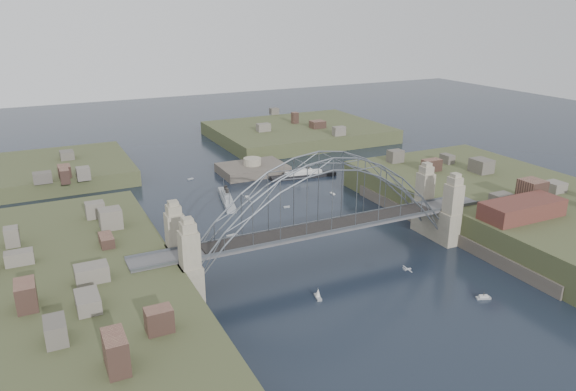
# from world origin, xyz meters

# --- Properties ---
(ground) EXTENTS (500.00, 500.00, 0.00)m
(ground) POSITION_xyz_m (0.00, 0.00, 0.00)
(ground) COLOR black
(ground) RESTS_ON ground
(bridge) EXTENTS (84.00, 13.80, 24.60)m
(bridge) POSITION_xyz_m (0.00, 0.00, 12.32)
(bridge) COLOR #555457
(bridge) RESTS_ON ground
(shore_west) EXTENTS (50.50, 90.00, 12.00)m
(shore_west) POSITION_xyz_m (-57.32, 0.00, 1.97)
(shore_west) COLOR #3F4526
(shore_west) RESTS_ON ground
(shore_east) EXTENTS (50.50, 90.00, 12.00)m
(shore_east) POSITION_xyz_m (57.32, 0.00, 1.97)
(shore_east) COLOR #3F4526
(shore_east) RESTS_ON ground
(headland_nw) EXTENTS (60.00, 45.00, 9.00)m
(headland_nw) POSITION_xyz_m (-55.00, 95.00, 0.50)
(headland_nw) COLOR #3F4526
(headland_nw) RESTS_ON ground
(headland_ne) EXTENTS (70.00, 55.00, 9.50)m
(headland_ne) POSITION_xyz_m (50.00, 110.00, 0.75)
(headland_ne) COLOR #3F4526
(headland_ne) RESTS_ON ground
(fort_island) EXTENTS (22.00, 16.00, 9.40)m
(fort_island) POSITION_xyz_m (12.00, 70.00, -0.34)
(fort_island) COLOR #4D453C
(fort_island) RESTS_ON ground
(wharf_shed) EXTENTS (20.00, 8.00, 4.00)m
(wharf_shed) POSITION_xyz_m (44.00, -14.00, 10.00)
(wharf_shed) COLOR #592D26
(wharf_shed) RESTS_ON shore_east
(finger_pier) EXTENTS (4.00, 22.00, 1.40)m
(finger_pier) POSITION_xyz_m (39.00, -28.00, 0.70)
(finger_pier) COLOR #555457
(finger_pier) RESTS_ON ground
(naval_cruiser_near) EXTENTS (6.90, 20.25, 6.04)m
(naval_cruiser_near) POSITION_xyz_m (-5.77, 46.77, 0.94)
(naval_cruiser_near) COLOR #95999D
(naval_cruiser_near) RESTS_ON ground
(naval_cruiser_far) EXTENTS (4.67, 14.67, 4.91)m
(naval_cruiser_far) POSITION_xyz_m (-25.83, 88.20, 0.76)
(naval_cruiser_far) COLOR #95999D
(naval_cruiser_far) RESTS_ON ground
(ocean_liner) EXTENTS (22.85, 5.92, 5.56)m
(ocean_liner) POSITION_xyz_m (25.28, 57.93, 0.86)
(ocean_liner) COLOR black
(ocean_liner) RESTS_ON ground
(aeroplane) EXTENTS (1.68, 3.13, 0.45)m
(aeroplane) POSITION_xyz_m (7.85, -18.93, 5.01)
(aeroplane) COLOR silver
(small_boat_a) EXTENTS (2.82, 1.17, 0.45)m
(small_boat_a) POSITION_xyz_m (-13.30, 22.40, 0.15)
(small_boat_a) COLOR silver
(small_boat_a) RESTS_ON ground
(small_boat_b) EXTENTS (1.83, 0.77, 0.45)m
(small_boat_b) POSITION_xyz_m (7.79, 34.74, 0.15)
(small_boat_b) COLOR silver
(small_boat_b) RESTS_ON ground
(small_boat_c) EXTENTS (1.55, 2.96, 2.38)m
(small_boat_c) POSITION_xyz_m (-8.92, -13.41, 0.79)
(small_boat_c) COLOR silver
(small_boat_c) RESTS_ON ground
(small_boat_d) EXTENTS (0.72, 2.04, 0.45)m
(small_boat_d) POSITION_xyz_m (25.40, 39.00, 0.15)
(small_boat_d) COLOR silver
(small_boat_d) RESTS_ON ground
(small_boat_e) EXTENTS (2.97, 4.18, 2.38)m
(small_boat_e) POSITION_xyz_m (-33.93, 53.47, 0.60)
(small_boat_e) COLOR silver
(small_boat_e) RESTS_ON ground
(small_boat_f) EXTENTS (1.62, 1.02, 1.43)m
(small_boat_f) POSITION_xyz_m (0.67, 47.14, 0.30)
(small_boat_f) COLOR silver
(small_boat_f) RESTS_ON ground
(small_boat_g) EXTENTS (2.93, 1.90, 1.43)m
(small_boat_g) POSITION_xyz_m (19.81, -27.84, 0.28)
(small_boat_g) COLOR silver
(small_boat_g) RESTS_ON ground
(small_boat_h) EXTENTS (2.16, 1.19, 0.45)m
(small_boat_h) POSITION_xyz_m (-9.15, 72.49, 0.15)
(small_boat_h) COLOR silver
(small_boat_h) RESTS_ON ground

